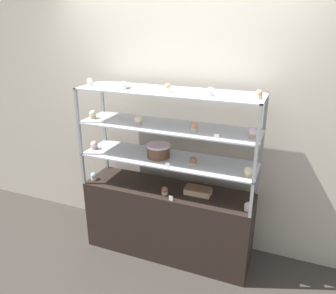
% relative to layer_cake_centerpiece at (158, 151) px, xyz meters
% --- Properties ---
extents(ground_plane, '(20.00, 20.00, 0.00)m').
position_rel_layer_cake_centerpiece_xyz_m(ground_plane, '(0.09, 0.01, -1.07)').
color(ground_plane, '#38332D').
extents(back_wall, '(8.00, 0.05, 2.60)m').
position_rel_layer_cake_centerpiece_xyz_m(back_wall, '(0.09, 0.37, 0.23)').
color(back_wall, beige).
rests_on(back_wall, ground_plane).
extents(display_base, '(1.59, 0.44, 0.70)m').
position_rel_layer_cake_centerpiece_xyz_m(display_base, '(0.09, 0.01, -0.72)').
color(display_base, black).
rests_on(display_base, ground_plane).
extents(display_riser_lower, '(1.59, 0.44, 0.31)m').
position_rel_layer_cake_centerpiece_xyz_m(display_riser_lower, '(0.09, 0.01, -0.08)').
color(display_riser_lower, '#99999E').
rests_on(display_riser_lower, display_base).
extents(display_riser_middle, '(1.59, 0.44, 0.31)m').
position_rel_layer_cake_centerpiece_xyz_m(display_riser_middle, '(0.09, 0.01, 0.23)').
color(display_riser_middle, '#99999E').
rests_on(display_riser_middle, display_riser_lower).
extents(display_riser_upper, '(1.59, 0.44, 0.31)m').
position_rel_layer_cake_centerpiece_xyz_m(display_riser_upper, '(0.09, 0.01, 0.53)').
color(display_riser_upper, '#99999E').
rests_on(display_riser_upper, display_riser_middle).
extents(layer_cake_centerpiece, '(0.21, 0.21, 0.12)m').
position_rel_layer_cake_centerpiece_xyz_m(layer_cake_centerpiece, '(0.00, 0.00, 0.00)').
color(layer_cake_centerpiece, brown).
rests_on(layer_cake_centerpiece, display_riser_lower).
extents(sheet_cake_frosted, '(0.24, 0.12, 0.06)m').
position_rel_layer_cake_centerpiece_xyz_m(sheet_cake_frosted, '(0.38, 0.00, -0.34)').
color(sheet_cake_frosted, '#DBBC84').
rests_on(sheet_cake_frosted, display_base).
extents(cupcake_0, '(0.06, 0.06, 0.07)m').
position_rel_layer_cake_centerpiece_xyz_m(cupcake_0, '(-0.66, -0.10, -0.33)').
color(cupcake_0, beige).
rests_on(cupcake_0, display_base).
extents(cupcake_1, '(0.06, 0.06, 0.07)m').
position_rel_layer_cake_centerpiece_xyz_m(cupcake_1, '(0.10, -0.11, -0.33)').
color(cupcake_1, '#CCB28C').
rests_on(cupcake_1, display_base).
extents(cupcake_2, '(0.06, 0.06, 0.07)m').
position_rel_layer_cake_centerpiece_xyz_m(cupcake_2, '(0.84, -0.10, -0.33)').
color(cupcake_2, beige).
rests_on(cupcake_2, display_base).
extents(price_tag_0, '(0.04, 0.00, 0.04)m').
position_rel_layer_cake_centerpiece_xyz_m(price_tag_0, '(0.20, -0.19, -0.34)').
color(price_tag_0, white).
rests_on(price_tag_0, display_base).
extents(cupcake_3, '(0.07, 0.07, 0.08)m').
position_rel_layer_cake_centerpiece_xyz_m(cupcake_3, '(-0.66, -0.05, -0.02)').
color(cupcake_3, '#CCB28C').
rests_on(cupcake_3, display_riser_lower).
extents(cupcake_4, '(0.07, 0.07, 0.08)m').
position_rel_layer_cake_centerpiece_xyz_m(cupcake_4, '(0.35, -0.06, -0.02)').
color(cupcake_4, '#CCB28C').
rests_on(cupcake_4, display_riser_lower).
extents(cupcake_5, '(0.07, 0.07, 0.08)m').
position_rel_layer_cake_centerpiece_xyz_m(cupcake_5, '(0.82, -0.10, -0.02)').
color(cupcake_5, '#CCB28C').
rests_on(cupcake_5, display_riser_lower).
extents(price_tag_1, '(0.04, 0.00, 0.04)m').
position_rel_layer_cake_centerpiece_xyz_m(price_tag_1, '(0.17, -0.19, -0.04)').
color(price_tag_1, white).
rests_on(price_tag_1, display_riser_lower).
extents(cupcake_6, '(0.06, 0.06, 0.08)m').
position_rel_layer_cake_centerpiece_xyz_m(cupcake_6, '(-0.64, -0.04, 0.28)').
color(cupcake_6, '#CCB28C').
rests_on(cupcake_6, display_riser_middle).
extents(cupcake_7, '(0.06, 0.06, 0.08)m').
position_rel_layer_cake_centerpiece_xyz_m(cupcake_7, '(-0.16, -0.06, 0.28)').
color(cupcake_7, '#CCB28C').
rests_on(cupcake_7, display_riser_middle).
extents(cupcake_8, '(0.06, 0.06, 0.08)m').
position_rel_layer_cake_centerpiece_xyz_m(cupcake_8, '(0.35, -0.05, 0.28)').
color(cupcake_8, beige).
rests_on(cupcake_8, display_riser_middle).
extents(cupcake_9, '(0.06, 0.06, 0.08)m').
position_rel_layer_cake_centerpiece_xyz_m(cupcake_9, '(0.82, -0.05, 0.28)').
color(cupcake_9, '#CCB28C').
rests_on(cupcake_9, display_riser_middle).
extents(price_tag_2, '(0.04, 0.00, 0.04)m').
position_rel_layer_cake_centerpiece_xyz_m(price_tag_2, '(0.57, -0.19, 0.27)').
color(price_tag_2, white).
rests_on(price_tag_2, display_riser_middle).
extents(cupcake_10, '(0.05, 0.05, 0.07)m').
position_rel_layer_cake_centerpiece_xyz_m(cupcake_10, '(-0.64, -0.05, 0.59)').
color(cupcake_10, beige).
rests_on(cupcake_10, display_riser_upper).
extents(cupcake_11, '(0.05, 0.05, 0.07)m').
position_rel_layer_cake_centerpiece_xyz_m(cupcake_11, '(-0.28, -0.08, 0.59)').
color(cupcake_11, beige).
rests_on(cupcake_11, display_riser_upper).
extents(cupcake_12, '(0.05, 0.05, 0.07)m').
position_rel_layer_cake_centerpiece_xyz_m(cupcake_12, '(0.10, -0.03, 0.59)').
color(cupcake_12, white).
rests_on(cupcake_12, display_riser_upper).
extents(cupcake_13, '(0.05, 0.05, 0.07)m').
position_rel_layer_cake_centerpiece_xyz_m(cupcake_13, '(0.47, -0.06, 0.59)').
color(cupcake_13, white).
rests_on(cupcake_13, display_riser_upper).
extents(cupcake_14, '(0.05, 0.05, 0.07)m').
position_rel_layer_cake_centerpiece_xyz_m(cupcake_14, '(0.83, -0.04, 0.59)').
color(cupcake_14, '#CCB28C').
rests_on(cupcake_14, display_riser_upper).
extents(price_tag_3, '(0.04, 0.00, 0.04)m').
position_rel_layer_cake_centerpiece_xyz_m(price_tag_3, '(0.19, -0.19, 0.57)').
color(price_tag_3, white).
rests_on(price_tag_3, display_riser_upper).
extents(donut_glazed, '(0.12, 0.12, 0.03)m').
position_rel_layer_cake_centerpiece_xyz_m(donut_glazed, '(-0.31, -0.02, 0.57)').
color(donut_glazed, '#EFE5CC').
rests_on(donut_glazed, display_riser_upper).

